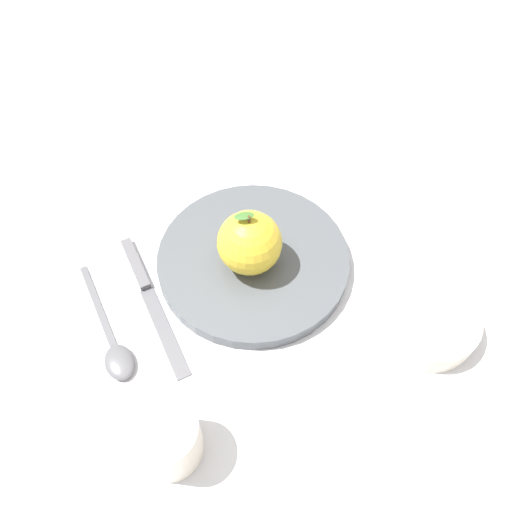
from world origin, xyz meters
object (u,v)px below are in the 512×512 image
object	(u,v)px
apple	(251,246)
spoon	(114,348)
dinner_plate	(256,260)
knife	(147,291)
cup	(167,438)
side_bowl	(428,324)

from	to	relation	value
apple	spoon	bearing A→B (deg)	56.09
apple	spoon	distance (m)	0.21
dinner_plate	spoon	xyz separation A→B (m)	(0.11, 0.18, -0.01)
dinner_plate	knife	distance (m)	0.15
apple	cup	size ratio (longest dim) A/B	1.28
cup	knife	world-z (taller)	cup
apple	spoon	xyz separation A→B (m)	(0.11, 0.16, -0.06)
side_bowl	cup	size ratio (longest dim) A/B	1.64
apple	side_bowl	size ratio (longest dim) A/B	0.78
cup	knife	distance (m)	0.21
side_bowl	cup	distance (m)	0.33
side_bowl	cup	bearing A→B (deg)	47.08
cup	knife	bearing A→B (deg)	-53.48
apple	side_bowl	distance (m)	0.23
dinner_plate	cup	xyz separation A→B (m)	(-0.01, 0.26, 0.03)
dinner_plate	side_bowl	world-z (taller)	side_bowl
side_bowl	knife	distance (m)	0.35
knife	side_bowl	bearing A→B (deg)	-167.40
dinner_plate	cup	bearing A→B (deg)	91.40
knife	spoon	distance (m)	0.09
side_bowl	spoon	xyz separation A→B (m)	(0.34, 0.16, -0.01)
dinner_plate	side_bowl	distance (m)	0.23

